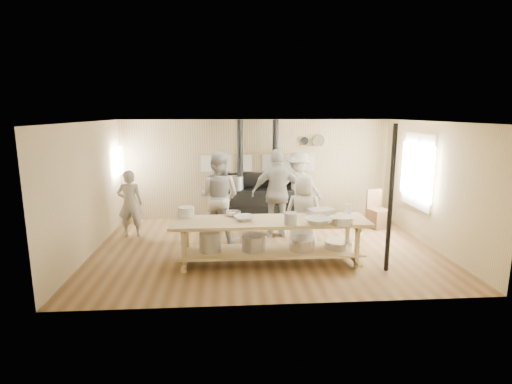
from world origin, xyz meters
The scene contains 24 objects.
ground centered at (0.00, 0.00, 0.00)m, with size 7.00×7.00×0.00m, color brown.
room_shell centered at (0.00, 0.00, 1.62)m, with size 7.00×7.00×7.00m.
window_right centered at (3.47, 0.60, 1.50)m, with size 0.09×1.50×1.65m.
left_opening centered at (-3.45, 2.00, 1.60)m, with size 0.00×0.90×0.90m.
stove centered at (-0.01, 2.12, 0.52)m, with size 1.90×0.75×2.60m.
towel_rail centered at (0.00, 2.40, 1.56)m, with size 3.00×0.04×0.47m.
back_wall_shelf centered at (1.46, 2.43, 2.00)m, with size 0.63×0.14×0.32m.
prep_table centered at (-0.01, -0.90, 0.52)m, with size 3.60×0.90×0.85m.
support_post centered at (2.05, -1.35, 1.30)m, with size 0.08×0.08×2.60m, color black.
cook_far_left centered at (-2.97, 1.02, 0.76)m, with size 0.56×0.37×1.53m, color #AFA99B.
cook_left centered at (-0.97, 0.59, 0.98)m, with size 0.96×0.74×1.97m, color #AFA99B.
cook_center centered at (0.78, -0.08, 0.78)m, with size 0.76×0.49×1.56m, color #AFA99B.
cook_right centered at (0.35, 0.78, 1.00)m, with size 1.17×0.49×1.99m, color #AFA99B.
cook_by_window centered at (1.03, 1.95, 0.91)m, with size 1.17×0.68×1.82m, color #AFA99B.
chair centered at (2.89, 1.30, 0.27)m, with size 0.55×0.55×0.93m.
bowl_white_a centered at (-0.47, -0.91, 0.89)m, with size 0.36×0.36×0.09m, color silver.
bowl_steel_a centered at (-0.67, -0.57, 0.90)m, with size 0.29×0.29×0.09m, color silver.
bowl_white_b centered at (0.81, -1.23, 0.91)m, with size 0.46×0.46×0.11m, color silver.
bowl_steel_b centered at (1.28, -1.23, 0.90)m, with size 0.34×0.34×0.10m, color silver.
roasting_pan centered at (1.01, -0.57, 0.90)m, with size 0.49×0.33×0.11m, color #B2B2B7.
mixing_bowl_large centered at (1.24, -1.23, 0.91)m, with size 0.41×0.41×0.13m, color silver.
bucket_galv centered at (0.32, -1.23, 0.96)m, with size 0.23×0.23×0.21m, color gray.
deep_bowl_enamel centered at (-1.55, -0.57, 0.94)m, with size 0.30×0.30×0.19m, color silver.
pitcher centered at (1.55, -0.58, 0.95)m, with size 0.12×0.12×0.19m, color silver.
Camera 1 is at (-0.75, -7.91, 2.79)m, focal length 28.00 mm.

